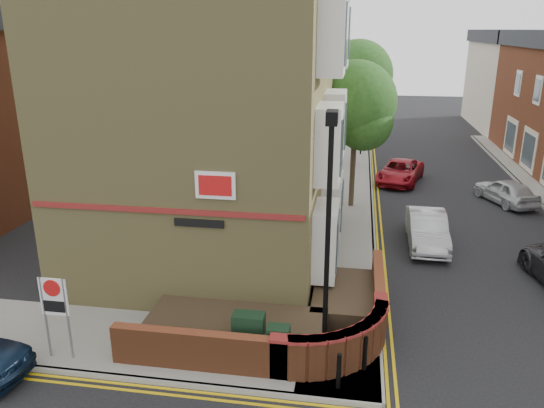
{
  "coord_description": "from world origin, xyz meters",
  "views": [
    {
      "loc": [
        2.16,
        -10.08,
        8.06
      ],
      "look_at": [
        -0.15,
        4.0,
        3.33
      ],
      "focal_mm": 35.0,
      "sensor_mm": 36.0,
      "label": 1
    }
  ],
  "objects_px": {
    "lamppost": "(327,245)",
    "silver_car_near": "(427,229)",
    "utility_cabinet_large": "(249,335)",
    "zone_sign": "(55,303)"
  },
  "relations": [
    {
      "from": "utility_cabinet_large",
      "to": "silver_car_near",
      "type": "distance_m",
      "value": 10.06
    },
    {
      "from": "silver_car_near",
      "to": "zone_sign",
      "type": "bearing_deg",
      "value": -136.42
    },
    {
      "from": "lamppost",
      "to": "silver_car_near",
      "type": "height_order",
      "value": "lamppost"
    },
    {
      "from": "utility_cabinet_large",
      "to": "zone_sign",
      "type": "bearing_deg",
      "value": -170.31
    },
    {
      "from": "zone_sign",
      "to": "utility_cabinet_large",
      "type": "bearing_deg",
      "value": 9.69
    },
    {
      "from": "silver_car_near",
      "to": "lamppost",
      "type": "bearing_deg",
      "value": -110.96
    },
    {
      "from": "utility_cabinet_large",
      "to": "lamppost",
      "type": "bearing_deg",
      "value": -3.01
    },
    {
      "from": "lamppost",
      "to": "zone_sign",
      "type": "relative_size",
      "value": 2.86
    },
    {
      "from": "utility_cabinet_large",
      "to": "zone_sign",
      "type": "xyz_separation_m",
      "value": [
        -4.7,
        -0.8,
        0.92
      ]
    },
    {
      "from": "utility_cabinet_large",
      "to": "silver_car_near",
      "type": "bearing_deg",
      "value": 58.21
    }
  ]
}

